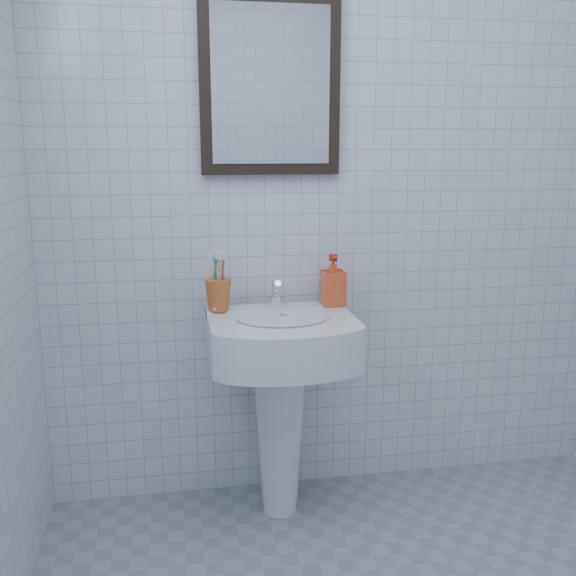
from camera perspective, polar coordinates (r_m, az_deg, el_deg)
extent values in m
cube|color=silver|center=(2.43, 4.45, 10.32)|extent=(2.20, 0.02, 2.50)
cone|color=white|center=(2.41, -0.75, -12.67)|extent=(0.20, 0.20, 0.63)
cube|color=white|center=(2.24, -0.59, -4.46)|extent=(0.50, 0.36, 0.15)
cube|color=white|center=(2.35, -1.16, -1.93)|extent=(0.50, 0.09, 0.03)
cylinder|color=white|center=(2.19, -0.48, -2.55)|extent=(0.31, 0.31, 0.01)
cylinder|color=silver|center=(2.32, -1.08, -1.21)|extent=(0.04, 0.04, 0.04)
cylinder|color=silver|center=(2.30, -1.03, 0.00)|extent=(0.02, 0.09, 0.07)
cylinder|color=silver|center=(2.33, -1.15, -0.26)|extent=(0.03, 0.05, 0.08)
imported|color=red|center=(2.36, 4.01, 0.74)|extent=(0.08, 0.09, 0.18)
cube|color=black|center=(2.37, -1.58, 17.56)|extent=(0.50, 0.04, 0.62)
cube|color=silver|center=(2.35, -1.51, 17.60)|extent=(0.42, 0.00, 0.54)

